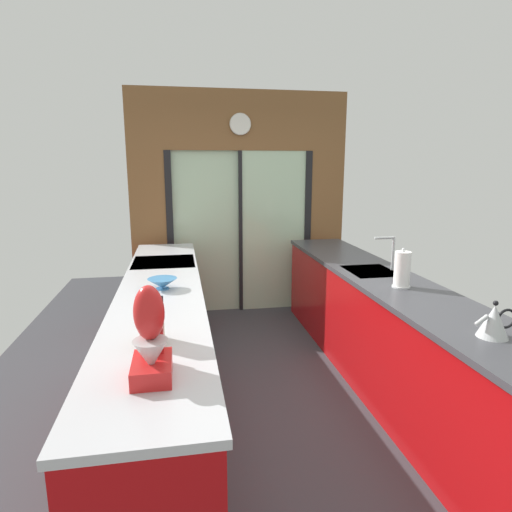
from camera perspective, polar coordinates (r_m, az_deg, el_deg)
name	(u,v)px	position (r m, az deg, el deg)	size (l,w,h in m)	color
ground_plane	(270,374)	(4.02, 1.81, -15.32)	(5.04, 7.60, 0.02)	#38383D
back_wall_unit	(240,190)	(5.35, -2.12, 8.63)	(2.64, 0.12, 2.70)	brown
left_counter_run	(162,355)	(3.32, -12.30, -12.62)	(0.62, 3.80, 0.92)	#AD0C0F
right_counter_run	(383,330)	(3.85, 16.37, -9.36)	(0.62, 3.80, 0.92)	#AD0C0F
sink_faucet	(390,248)	(3.95, 17.28, 1.00)	(0.19, 0.02, 0.30)	#B7BABC
oven_range	(166,308)	(4.37, -11.79, -6.67)	(0.60, 0.60, 0.92)	#B7BABC
mixing_bowl	(162,283)	(3.30, -12.24, -3.54)	(0.22, 0.22, 0.08)	teal
knife_block	(156,324)	(2.32, -13.11, -8.72)	(0.09, 0.14, 0.27)	brown
stand_mixer	(151,342)	(1.95, -13.71, -11.02)	(0.17, 0.27, 0.42)	red
kettle	(494,321)	(2.66, 28.90, -7.52)	(0.25, 0.16, 0.20)	#B7BABC
paper_towel_roll	(402,270)	(3.43, 18.73, -1.73)	(0.14, 0.14, 0.30)	#B7BABC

